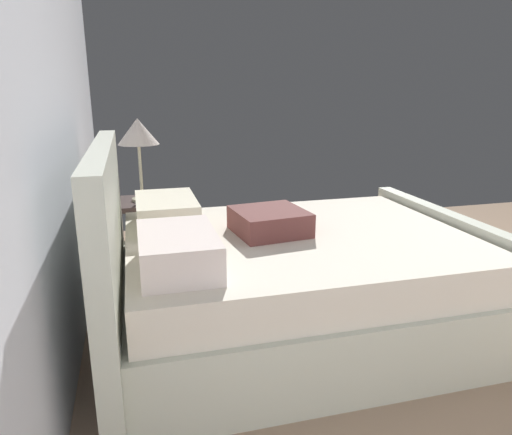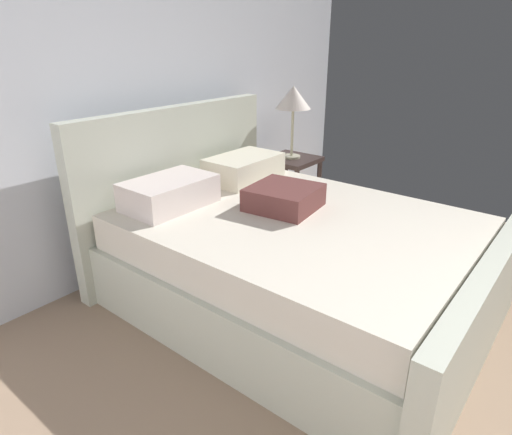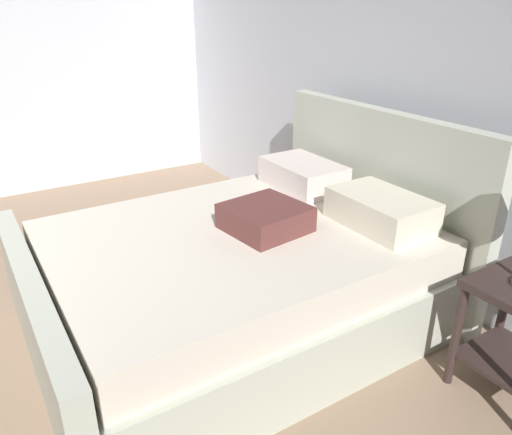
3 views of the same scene
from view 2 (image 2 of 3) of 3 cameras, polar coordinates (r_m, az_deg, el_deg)
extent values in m
cube|color=silver|center=(3.16, -19.02, 15.95)|extent=(5.56, 0.12, 2.64)
cube|color=beige|center=(2.82, 5.13, -7.80)|extent=(1.62, 2.03, 0.40)
cube|color=beige|center=(3.31, -10.03, 4.01)|extent=(1.73, 0.11, 1.17)
cube|color=beige|center=(2.43, 26.95, -12.28)|extent=(1.73, 0.11, 0.67)
cube|color=silver|center=(2.68, 5.36, -2.07)|extent=(1.54, 1.97, 0.22)
cube|color=silver|center=(2.81, -11.23, 3.20)|extent=(0.56, 0.36, 0.18)
cube|color=silver|center=(3.29, -1.59, 6.50)|extent=(0.56, 0.36, 0.18)
cube|color=brown|center=(2.74, 3.67, 2.65)|extent=(0.45, 0.45, 0.14)
cube|color=#342623|center=(4.03, 4.64, 7.53)|extent=(0.44, 0.44, 0.04)
cube|color=#342623|center=(4.15, 4.47, 2.20)|extent=(0.40, 0.40, 0.02)
cylinder|color=#342623|center=(3.87, 5.23, 2.21)|extent=(0.04, 0.04, 0.56)
cylinder|color=#342623|center=(4.18, 8.14, 3.61)|extent=(0.04, 0.04, 0.56)
cylinder|color=#342623|center=(4.08, 0.79, 3.38)|extent=(0.04, 0.04, 0.56)
cylinder|color=#342623|center=(4.37, 3.87, 4.65)|extent=(0.04, 0.04, 0.56)
cylinder|color=#B7B293|center=(4.02, 4.65, 7.94)|extent=(0.16, 0.16, 0.02)
cylinder|color=#B7B293|center=(3.98, 4.75, 11.00)|extent=(0.02, 0.02, 0.42)
cone|color=silver|center=(3.93, 4.90, 15.38)|extent=(0.31, 0.31, 0.19)
camera|label=1|loc=(2.28, -62.39, 6.60)|focal=32.67mm
camera|label=3|loc=(4.19, 39.98, 19.89)|focal=34.48mm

